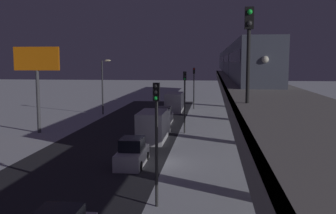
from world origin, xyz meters
TOP-DOWN VIEW (x-y plane):
  - ground_plane at (0.00, 0.00)m, footprint 240.00×240.00m
  - avenue_asphalt at (4.76, 0.00)m, footprint 11.00×86.45m
  - elevated_railway at (-7.27, 0.00)m, footprint 5.00×86.45m
  - subway_train at (-7.36, -34.01)m, footprint 2.94×74.07m
  - rail_signal at (-5.59, 11.00)m, footprint 0.36×0.41m
  - sedan_white at (1.56, 0.70)m, footprint 1.91×4.47m
  - sedan_white_2 at (1.56, -18.24)m, footprint 1.80×4.22m
  - box_truck at (1.36, -29.77)m, footprint 2.40×7.40m
  - delivery_van at (1.36, -8.72)m, footprint 2.40×7.40m
  - traffic_light_near at (-1.34, 8.52)m, footprint 0.32×0.44m
  - traffic_light_mid at (-1.34, -11.99)m, footprint 0.32×0.44m
  - traffic_light_far at (-1.34, -32.51)m, footprint 0.32×0.44m
  - commercial_billboard at (13.80, -10.60)m, footprint 4.80×0.36m
  - street_lamp_far at (10.83, -25.00)m, footprint 1.35×0.44m

SIDE VIEW (x-z plane):
  - ground_plane at x=0.00m, z-range 0.00..0.00m
  - avenue_asphalt at x=4.76m, z-range 0.00..0.01m
  - sedan_white at x=1.56m, z-range -0.20..1.77m
  - sedan_white_2 at x=1.56m, z-range -0.19..1.78m
  - box_truck at x=1.36m, z-range -0.05..2.75m
  - delivery_van at x=1.36m, z-range -0.05..2.75m
  - traffic_light_near at x=-1.34m, z-range 1.00..7.40m
  - traffic_light_mid at x=-1.34m, z-range 1.00..7.40m
  - traffic_light_far at x=-1.34m, z-range 1.00..7.40m
  - street_lamp_far at x=10.83m, z-range 0.99..8.64m
  - elevated_railway at x=-7.27m, z-range 2.06..7.76m
  - commercial_billboard at x=13.80m, z-range 2.38..11.28m
  - subway_train at x=-7.36m, z-range 5.78..9.18m
  - rail_signal at x=-5.59m, z-range 6.43..10.43m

